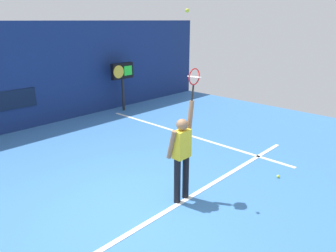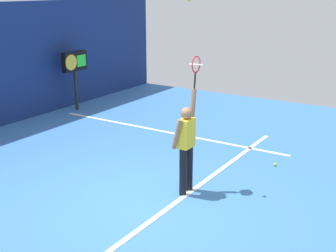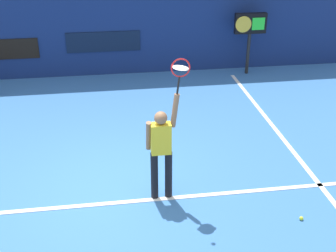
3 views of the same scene
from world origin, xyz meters
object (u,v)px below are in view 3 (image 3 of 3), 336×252
object	(u,v)px
tennis_racket	(180,70)
scoreboard_clock	(250,27)
tennis_player	(161,148)
spare_ball	(301,218)

from	to	relation	value
tennis_racket	scoreboard_clock	size ratio (longest dim) A/B	0.33
tennis_player	spare_ball	xyz separation A→B (m)	(2.22, -0.99, -0.98)
tennis_racket	scoreboard_clock	bearing A→B (deg)	62.48
tennis_racket	tennis_player	bearing A→B (deg)	179.22
scoreboard_clock	tennis_player	bearing A→B (deg)	-119.82
tennis_racket	scoreboard_clock	xyz separation A→B (m)	(3.16, 6.07, -0.93)
scoreboard_clock	spare_ball	world-z (taller)	scoreboard_clock
tennis_player	tennis_racket	bearing A→B (deg)	-0.78
tennis_player	scoreboard_clock	size ratio (longest dim) A/B	1.07
spare_ball	scoreboard_clock	bearing A→B (deg)	79.94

